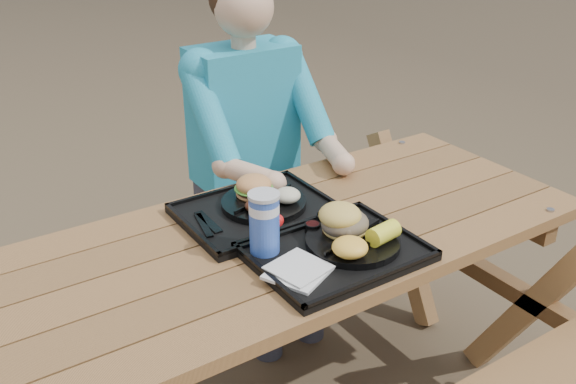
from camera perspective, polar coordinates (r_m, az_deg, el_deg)
picnic_table at (r=2.07m, az=0.00°, el=-12.62°), size 1.80×1.49×0.75m
tray_near at (r=1.75m, az=4.23°, el=-5.43°), size 0.45×0.35×0.02m
tray_far at (r=1.95m, az=-2.76°, el=-1.85°), size 0.45×0.35×0.02m
plate_near at (r=1.76m, az=5.78°, el=-4.42°), size 0.26×0.26×0.02m
plate_far at (r=1.96m, az=-2.17°, el=-0.99°), size 0.26×0.26×0.02m
napkin_stack at (r=1.63m, az=0.85°, el=-7.10°), size 0.18×0.18×0.02m
soda_cup at (r=1.69m, az=-2.12°, el=-2.91°), size 0.08×0.08×0.16m
condiment_bbq at (r=1.82m, az=2.20°, el=-3.17°), size 0.04×0.04×0.03m
condiment_mustard at (r=1.85m, az=3.33°, el=-2.46°), size 0.06×0.06×0.03m
sandwich at (r=1.76m, az=5.13°, el=-1.67°), size 0.13×0.13×0.13m
mac_cheese at (r=1.67m, az=5.53°, el=-4.91°), size 0.10×0.10×0.05m
corn_cob at (r=1.74m, az=8.48°, el=-3.63°), size 0.10×0.10×0.05m
cutlery_far at (r=1.88m, az=-7.11°, el=-2.65°), size 0.03×0.14×0.01m
burger at (r=1.97m, az=-3.07°, el=1.03°), size 0.11×0.11×0.10m
baked_beans at (r=1.89m, az=-2.73°, el=-1.22°), size 0.08×0.08×0.03m
potato_salad at (r=1.93m, az=-0.05°, el=-0.29°), size 0.08×0.08×0.04m
diner at (r=2.51m, az=-3.63°, el=1.78°), size 0.48×0.84×1.28m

